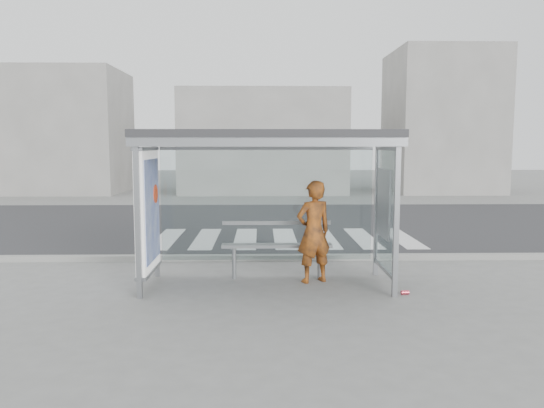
% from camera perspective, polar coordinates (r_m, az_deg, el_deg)
% --- Properties ---
extents(ground, '(80.00, 80.00, 0.00)m').
position_cam_1_polar(ground, '(9.12, -0.52, -8.76)').
color(ground, slate).
rests_on(ground, ground).
extents(road, '(30.00, 10.00, 0.01)m').
position_cam_1_polar(road, '(15.98, -0.81, -2.13)').
color(road, '#2A2A2D').
rests_on(road, ground).
extents(curb, '(30.00, 0.18, 0.12)m').
position_cam_1_polar(curb, '(11.00, -0.64, -5.79)').
color(curb, gray).
rests_on(curb, ground).
extents(crosswalk, '(6.55, 3.00, 0.00)m').
position_cam_1_polar(crosswalk, '(13.53, 1.38, -3.72)').
color(crosswalk, silver).
rests_on(crosswalk, ground).
extents(bus_shelter, '(4.25, 1.65, 2.62)m').
position_cam_1_polar(bus_shelter, '(8.87, -2.94, 3.79)').
color(bus_shelter, gray).
rests_on(bus_shelter, ground).
extents(building_left, '(6.00, 5.00, 6.00)m').
position_cam_1_polar(building_left, '(28.58, -21.63, 7.24)').
color(building_left, gray).
rests_on(building_left, ground).
extents(building_center, '(8.00, 5.00, 5.00)m').
position_cam_1_polar(building_center, '(26.80, -0.97, 6.70)').
color(building_center, gray).
rests_on(building_center, ground).
extents(building_right, '(5.00, 5.00, 7.00)m').
position_cam_1_polar(building_right, '(28.32, 17.76, 8.41)').
color(building_right, gray).
rests_on(building_right, ground).
extents(person, '(0.76, 0.65, 1.78)m').
position_cam_1_polar(person, '(9.20, 4.50, -2.99)').
color(person, '#BF3A12').
rests_on(person, ground).
extents(bench, '(1.96, 0.33, 1.01)m').
position_cam_1_polar(bench, '(9.47, 0.53, -4.49)').
color(bench, gray).
rests_on(bench, ground).
extents(soda_can, '(0.13, 0.08, 0.07)m').
position_cam_1_polar(soda_can, '(8.85, 14.11, -9.21)').
color(soda_can, '#EF465C').
rests_on(soda_can, ground).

